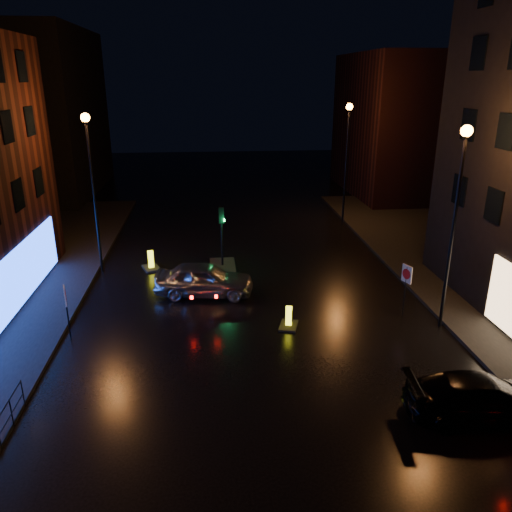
% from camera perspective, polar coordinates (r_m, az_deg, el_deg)
% --- Properties ---
extents(ground, '(120.00, 120.00, 0.00)m').
position_cam_1_polar(ground, '(15.91, 2.61, -19.39)').
color(ground, black).
rests_on(ground, ground).
extents(building_far_left, '(8.00, 16.00, 14.00)m').
position_cam_1_polar(building_far_left, '(49.35, -23.02, 14.76)').
color(building_far_left, black).
rests_on(building_far_left, ground).
extents(building_far_right, '(8.00, 14.00, 12.00)m').
position_cam_1_polar(building_far_right, '(47.48, 15.74, 14.20)').
color(building_far_right, black).
rests_on(building_far_right, ground).
extents(street_lamp_lfar, '(0.44, 0.44, 8.37)m').
position_cam_1_polar(street_lamp_lfar, '(27.22, -18.33, 9.33)').
color(street_lamp_lfar, black).
rests_on(street_lamp_lfar, ground).
extents(street_lamp_rnear, '(0.44, 0.44, 8.37)m').
position_cam_1_polar(street_lamp_rnear, '(21.09, 22.01, 6.07)').
color(street_lamp_rnear, black).
rests_on(street_lamp_rnear, ground).
extents(street_lamp_rfar, '(0.44, 0.44, 8.37)m').
position_cam_1_polar(street_lamp_rfar, '(35.81, 10.36, 12.29)').
color(street_lamp_rfar, black).
rests_on(street_lamp_rfar, ground).
extents(traffic_signal, '(1.40, 2.40, 3.45)m').
position_cam_1_polar(traffic_signal, '(27.88, -3.86, -0.27)').
color(traffic_signal, black).
rests_on(traffic_signal, ground).
extents(silver_hatchback, '(4.94, 2.52, 1.61)m').
position_cam_1_polar(silver_hatchback, '(24.31, -5.95, -2.66)').
color(silver_hatchback, '#ADB1B5').
rests_on(silver_hatchback, ground).
extents(dark_sedan, '(4.89, 2.31, 1.38)m').
position_cam_1_polar(dark_sedan, '(17.50, 24.47, -14.54)').
color(dark_sedan, black).
rests_on(dark_sedan, ground).
extents(bollard_near, '(1.01, 1.24, 0.94)m').
position_cam_1_polar(bollard_near, '(21.44, 3.75, -7.56)').
color(bollard_near, black).
rests_on(bollard_near, ground).
extents(bollard_far, '(1.19, 1.42, 1.06)m').
position_cam_1_polar(bollard_far, '(28.21, -11.88, -1.01)').
color(bollard_far, black).
rests_on(bollard_far, ground).
extents(road_sign_left, '(0.20, 0.54, 2.27)m').
position_cam_1_polar(road_sign_left, '(21.22, -20.92, -4.74)').
color(road_sign_left, black).
rests_on(road_sign_left, ground).
extents(road_sign_right, '(0.25, 0.56, 2.39)m').
position_cam_1_polar(road_sign_right, '(22.66, 16.81, -2.46)').
color(road_sign_right, black).
rests_on(road_sign_right, ground).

